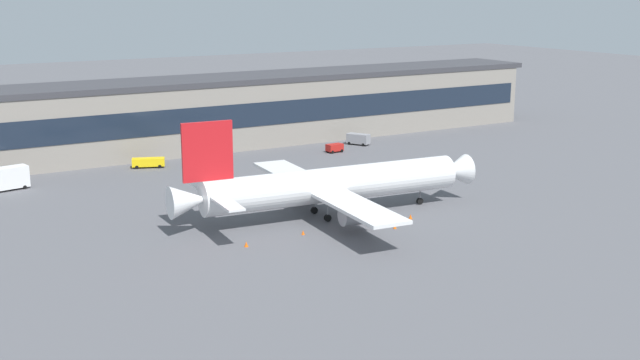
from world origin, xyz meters
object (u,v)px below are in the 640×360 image
baggage_tug (335,147)px  traffic_cone_2 (303,233)px  traffic_cone_1 (395,227)px  traffic_cone_3 (246,244)px  catering_truck (8,177)px  traffic_cone_0 (411,217)px  crew_van (359,139)px  airliner (328,185)px  belt_loader (149,162)px

baggage_tug → traffic_cone_2: bearing=-126.1°
traffic_cone_1 → traffic_cone_3: traffic_cone_3 is taller
catering_truck → traffic_cone_3: 55.65m
traffic_cone_0 → traffic_cone_1: 5.98m
traffic_cone_0 → traffic_cone_3: bearing=179.0°
traffic_cone_0 → crew_van: bearing=64.1°
baggage_tug → traffic_cone_3: bearing=-132.2°
baggage_tug → traffic_cone_3: (-45.57, -50.20, -0.72)m
airliner → belt_loader: bearing=104.2°
traffic_cone_2 → traffic_cone_1: bearing=-18.3°
traffic_cone_0 → traffic_cone_1: bearing=-149.8°
baggage_tug → traffic_cone_3: 67.81m
airliner → traffic_cone_2: bearing=-141.8°
traffic_cone_1 → baggage_tug: bearing=67.1°
traffic_cone_0 → traffic_cone_2: traffic_cone_0 is taller
belt_loader → traffic_cone_2: (4.20, -55.13, -0.84)m
crew_van → traffic_cone_2: crew_van is taller
baggage_tug → traffic_cone_1: (-22.70, -53.72, -0.76)m
catering_truck → belt_loader: bearing=10.3°
traffic_cone_0 → traffic_cone_2: bearing=175.7°
airliner → crew_van: size_ratio=9.20×
airliner → catering_truck: size_ratio=6.82×
catering_truck → traffic_cone_1: (45.15, -54.48, -1.96)m
belt_loader → traffic_cone_0: bearing=-68.2°
belt_loader → traffic_cone_1: size_ratio=10.15×
crew_van → traffic_cone_3: size_ratio=7.64×
traffic_cone_0 → catering_truck: bearing=134.3°
traffic_cone_2 → traffic_cone_3: 9.63m
baggage_tug → catering_truck: catering_truck is taller
crew_van → traffic_cone_0: (-26.78, -55.26, -1.09)m
crew_van → traffic_cone_3: crew_van is taller
crew_van → traffic_cone_1: bearing=-118.7°
traffic_cone_3 → catering_truck: bearing=113.6°
belt_loader → traffic_cone_3: 56.28m
catering_truck → crew_van: 77.20m
airliner → traffic_cone_1: airliner is taller
baggage_tug → traffic_cone_1: size_ratio=5.70×
belt_loader → traffic_cone_2: bearing=-85.6°
baggage_tug → traffic_cone_3: baggage_tug is taller
catering_truck → baggage_tug: bearing=-0.6°
belt_loader → crew_van: 49.46m
airliner → catering_truck: bearing=132.4°
crew_van → traffic_cone_0: crew_van is taller
baggage_tug → traffic_cone_1: baggage_tug is taller
belt_loader → crew_van: bearing=-1.5°
catering_truck → crew_van: catering_truck is taller
traffic_cone_1 → belt_loader: bearing=106.4°
belt_loader → crew_van: (49.44, -1.26, 0.31)m
airliner → baggage_tug: airliner is taller
baggage_tug → belt_loader: bearing=171.8°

